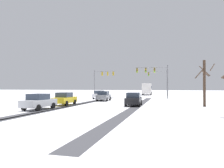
% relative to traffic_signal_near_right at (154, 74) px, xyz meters
% --- Properties ---
extents(wheel_track_left_lane, '(1.19, 38.09, 0.01)m').
position_rel_traffic_signal_near_right_xyz_m(wheel_track_left_lane, '(-9.56, -15.19, -4.79)').
color(wheel_track_left_lane, '#424247').
rests_on(wheel_track_left_lane, ground).
extents(wheel_track_right_lane, '(0.80, 38.09, 0.01)m').
position_rel_traffic_signal_near_right_xyz_m(wheel_track_right_lane, '(-8.94, -15.19, -4.79)').
color(wheel_track_right_lane, '#424247').
rests_on(wheel_track_right_lane, ground).
extents(wheel_track_center, '(1.13, 38.09, 0.01)m').
position_rel_traffic_signal_near_right_xyz_m(wheel_track_center, '(-1.31, -15.19, -4.79)').
color(wheel_track_center, '#424247').
rests_on(wheel_track_center, ground).
extents(sidewalk_kerb_right, '(4.00, 38.09, 0.12)m').
position_rel_traffic_signal_near_right_xyz_m(sidewalk_kerb_right, '(3.83, -16.92, -4.73)').
color(sidewalk_kerb_right, white).
rests_on(sidewalk_kerb_right, ground).
extents(traffic_signal_near_right, '(6.12, 0.60, 6.50)m').
position_rel_traffic_signal_near_right_xyz_m(traffic_signal_near_right, '(0.00, 0.00, 0.00)').
color(traffic_signal_near_right, slate).
rests_on(traffic_signal_near_right, ground).
extents(traffic_signal_far_right, '(6.42, 0.57, 6.50)m').
position_rel_traffic_signal_near_right_xyz_m(traffic_signal_far_right, '(0.65, 12.03, -0.34)').
color(traffic_signal_far_right, slate).
rests_on(traffic_signal_far_right, ground).
extents(traffic_signal_far_left, '(5.23, 0.56, 6.50)m').
position_rel_traffic_signal_near_right_xyz_m(traffic_signal_far_left, '(-12.89, 8.02, -0.03)').
color(traffic_signal_far_left, slate).
rests_on(traffic_signal_far_left, ground).
extents(car_white_lead, '(1.85, 4.11, 1.62)m').
position_rel_traffic_signal_near_right_xyz_m(car_white_lead, '(-10.61, -1.28, -3.98)').
color(car_white_lead, silver).
rests_on(car_white_lead, ground).
extents(car_grey_second, '(2.02, 4.19, 1.62)m').
position_rel_traffic_signal_near_right_xyz_m(car_grey_second, '(-7.97, -7.21, -3.98)').
color(car_grey_second, slate).
rests_on(car_grey_second, ground).
extents(car_black_third, '(1.95, 4.16, 1.62)m').
position_rel_traffic_signal_near_right_xyz_m(car_black_third, '(-1.77, -15.09, -3.98)').
color(car_black_third, black).
rests_on(car_black_third, ground).
extents(car_yellow_cab_fourth, '(1.95, 4.16, 1.62)m').
position_rel_traffic_signal_near_right_xyz_m(car_yellow_cab_fourth, '(-10.46, -16.29, -3.98)').
color(car_yellow_cab_fourth, yellow).
rests_on(car_yellow_cab_fourth, ground).
extents(car_silver_fifth, '(1.98, 4.17, 1.62)m').
position_rel_traffic_signal_near_right_xyz_m(car_silver_fifth, '(-10.54, -21.75, -3.98)').
color(car_silver_fifth, '#B7BABF').
rests_on(car_silver_fifth, ground).
extents(bus_oncoming, '(3.07, 11.11, 3.38)m').
position_rel_traffic_signal_near_right_xyz_m(bus_oncoming, '(-3.29, 22.60, -2.80)').
color(bus_oncoming, silver).
rests_on(bus_oncoming, ground).
extents(bare_tree_sidewalk_mid, '(2.02, 1.89, 5.47)m').
position_rel_traffic_signal_near_right_xyz_m(bare_tree_sidewalk_mid, '(6.46, -14.20, -1.88)').
color(bare_tree_sidewalk_mid, '#423023').
rests_on(bare_tree_sidewalk_mid, ground).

